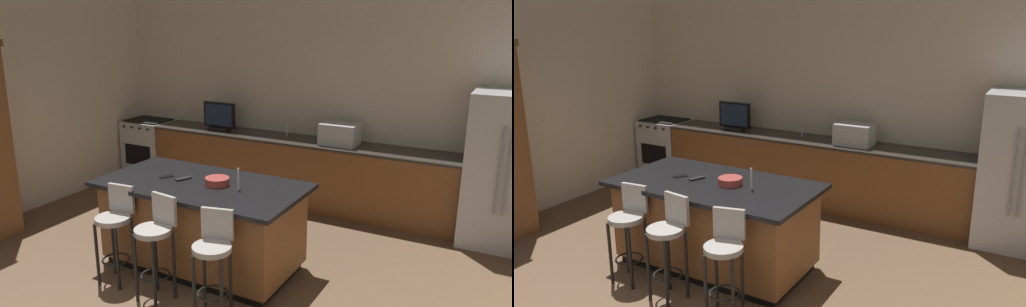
% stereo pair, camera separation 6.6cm
% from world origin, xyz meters
% --- Properties ---
extents(wall_back, '(6.66, 0.12, 2.84)m').
position_xyz_m(wall_back, '(0.00, 4.75, 1.42)').
color(wall_back, beige).
rests_on(wall_back, ground_plane).
extents(wall_left, '(0.12, 5.15, 2.84)m').
position_xyz_m(wall_left, '(-3.13, 2.37, 1.42)').
color(wall_left, beige).
rests_on(wall_left, ground_plane).
extents(counter_back, '(4.46, 0.62, 0.93)m').
position_xyz_m(counter_back, '(-0.04, 4.37, 0.46)').
color(counter_back, brown).
rests_on(counter_back, ground_plane).
extents(kitchen_island, '(2.12, 1.12, 0.92)m').
position_xyz_m(kitchen_island, '(-0.08, 2.17, 0.47)').
color(kitchen_island, black).
rests_on(kitchen_island, ground_plane).
extents(refrigerator, '(0.82, 0.80, 1.77)m').
position_xyz_m(refrigerator, '(2.61, 4.29, 0.89)').
color(refrigerator, '#B7BABF').
rests_on(refrigerator, ground_plane).
extents(range_oven, '(0.73, 0.63, 0.95)m').
position_xyz_m(range_oven, '(-2.65, 4.37, 0.47)').
color(range_oven, '#B7BABF').
rests_on(range_oven, ground_plane).
extents(microwave, '(0.48, 0.36, 0.28)m').
position_xyz_m(microwave, '(0.61, 4.37, 1.07)').
color(microwave, '#B7BABF').
rests_on(microwave, counter_back).
extents(tv_monitor, '(0.52, 0.16, 0.42)m').
position_xyz_m(tv_monitor, '(-1.24, 4.32, 1.12)').
color(tv_monitor, black).
rests_on(tv_monitor, counter_back).
extents(sink_faucet_back, '(0.02, 0.02, 0.24)m').
position_xyz_m(sink_faucet_back, '(-0.21, 4.47, 1.05)').
color(sink_faucet_back, '#B2B2B7').
rests_on(sink_faucet_back, counter_back).
extents(sink_faucet_island, '(0.02, 0.02, 0.22)m').
position_xyz_m(sink_faucet_island, '(0.36, 2.17, 1.03)').
color(sink_faucet_island, '#B2B2B7').
rests_on(sink_faucet_island, kitchen_island).
extents(bar_stool_left, '(0.34, 0.35, 0.97)m').
position_xyz_m(bar_stool_left, '(-0.64, 1.50, 0.58)').
color(bar_stool_left, gray).
rests_on(bar_stool_left, ground_plane).
extents(bar_stool_center, '(0.34, 0.36, 1.00)m').
position_xyz_m(bar_stool_center, '(-0.07, 1.43, 0.60)').
color(bar_stool_center, gray).
rests_on(bar_stool_center, ground_plane).
extents(bar_stool_right, '(0.35, 0.37, 0.97)m').
position_xyz_m(bar_stool_right, '(0.55, 1.44, 0.58)').
color(bar_stool_right, gray).
rests_on(bar_stool_right, ground_plane).
extents(fruit_bowl, '(0.25, 0.25, 0.07)m').
position_xyz_m(fruit_bowl, '(0.10, 2.20, 0.96)').
color(fruit_bowl, '#993833').
rests_on(fruit_bowl, kitchen_island).
extents(cell_phone, '(0.14, 0.16, 0.01)m').
position_xyz_m(cell_phone, '(-0.51, 2.15, 0.93)').
color(cell_phone, black).
rests_on(cell_phone, kitchen_island).
extents(tv_remote, '(0.11, 0.17, 0.02)m').
position_xyz_m(tv_remote, '(-0.30, 2.16, 0.93)').
color(tv_remote, black).
rests_on(tv_remote, kitchen_island).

